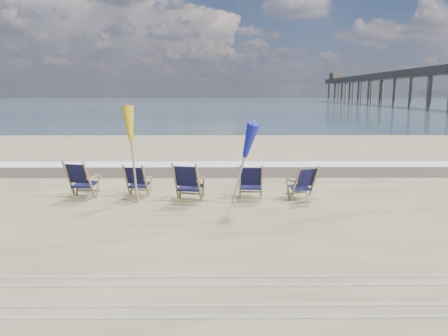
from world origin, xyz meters
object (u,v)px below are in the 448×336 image
object	(u,v)px
beach_chair_0	(89,181)
umbrella_blue	(242,141)
beach_chair_2	(198,184)
beach_chair_1	(145,182)
umbrella_yellow	(132,128)
fishing_pier	(425,83)
beach_chair_4	(314,183)
beach_chair_3	(262,183)

from	to	relation	value
beach_chair_0	umbrella_blue	distance (m)	4.04
beach_chair_2	beach_chair_1	bearing A→B (deg)	-10.39
umbrella_yellow	beach_chair_1	bearing A→B (deg)	48.32
beach_chair_0	fishing_pier	distance (m)	82.73
beach_chair_0	beach_chair_4	world-z (taller)	beach_chair_0
umbrella_yellow	beach_chair_4	bearing A→B (deg)	0.03
umbrella_blue	beach_chair_3	bearing A→B (deg)	42.41
beach_chair_4	umbrella_blue	world-z (taller)	umbrella_blue
beach_chair_2	umbrella_blue	bearing A→B (deg)	-175.50
beach_chair_2	umbrella_yellow	bearing A→B (deg)	1.26
beach_chair_1	beach_chair_2	size ratio (longest dim) A/B	0.87
beach_chair_3	beach_chair_0	bearing A→B (deg)	0.95
beach_chair_1	beach_chair_2	xyz separation A→B (m)	(1.41, -0.60, 0.07)
beach_chair_3	fishing_pier	bearing A→B (deg)	-115.33
beach_chair_0	beach_chair_2	size ratio (longest dim) A/B	0.98
beach_chair_2	beach_chair_4	xyz separation A→B (m)	(2.91, 0.34, -0.06)
beach_chair_0	beach_chair_3	xyz separation A→B (m)	(4.39, -0.08, -0.04)
umbrella_yellow	beach_chair_0	bearing A→B (deg)	175.98
beach_chair_0	beach_chair_1	xyz separation A→B (m)	(1.40, 0.19, -0.06)
beach_chair_1	beach_chair_2	world-z (taller)	beach_chair_2
umbrella_yellow	umbrella_blue	world-z (taller)	umbrella_yellow
fishing_pier	umbrella_blue	bearing A→B (deg)	-117.54
beach_chair_4	umbrella_blue	bearing A→B (deg)	-5.16
beach_chair_0	beach_chair_4	distance (m)	5.72
beach_chair_0	beach_chair_4	size ratio (longest dim) A/B	1.11
beach_chair_3	umbrella_yellow	bearing A→B (deg)	2.01
umbrella_blue	fishing_pier	xyz separation A→B (m)	(37.58, 72.06, 3.04)
beach_chair_3	beach_chair_4	distance (m)	1.33
umbrella_yellow	umbrella_blue	bearing A→B (deg)	-10.35
beach_chair_3	fishing_pier	world-z (taller)	fishing_pier
beach_chair_2	umbrella_blue	xyz separation A→B (m)	(1.05, -0.15, 1.08)
beach_chair_1	fishing_pier	distance (m)	81.88
umbrella_blue	beach_chair_1	bearing A→B (deg)	162.82
beach_chair_1	beach_chair_3	world-z (taller)	beach_chair_3
beach_chair_4	umbrella_blue	xyz separation A→B (m)	(-1.87, -0.49, 1.14)
umbrella_yellow	umbrella_blue	xyz separation A→B (m)	(2.69, -0.49, -0.25)
umbrella_blue	umbrella_yellow	bearing A→B (deg)	169.65
beach_chair_1	umbrella_blue	world-z (taller)	umbrella_blue
beach_chair_0	beach_chair_3	world-z (taller)	beach_chair_0
beach_chair_2	beach_chair_4	distance (m)	2.93
beach_chair_2	fishing_pier	world-z (taller)	fishing_pier
fishing_pier	beach_chair_0	bearing A→B (deg)	-120.10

